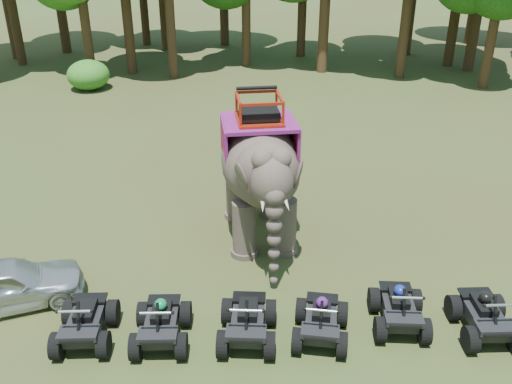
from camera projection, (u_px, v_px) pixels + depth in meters
ground at (257, 276)px, 15.22m from camera, size 110.00×110.00×0.00m
elephant at (259, 168)px, 16.21m from camera, size 2.78×5.37×4.34m
parked_car at (6, 284)px, 13.84m from camera, size 3.90×2.54×1.23m
atv_0 at (84, 317)px, 12.72m from camera, size 1.26×1.72×1.27m
atv_1 at (161, 318)px, 12.69m from camera, size 1.24×1.70×1.25m
atv_2 at (248, 316)px, 12.73m from camera, size 1.40×1.83×1.29m
atv_3 at (321, 316)px, 12.78m from camera, size 1.47×1.84×1.23m
atv_4 at (400, 304)px, 13.15m from camera, size 1.36×1.78×1.25m
atv_5 at (486, 311)px, 12.90m from camera, size 1.26×1.73×1.27m
tree_0 at (246, 2)px, 33.44m from camera, size 5.27×5.27×7.53m
tree_2 at (407, 5)px, 30.94m from camera, size 5.59×5.59×7.98m
tree_3 at (494, 22)px, 29.27m from camera, size 4.85×4.85×6.93m
tree_25 at (84, 12)px, 30.78m from camera, size 5.12×5.12×7.31m
tree_26 at (170, 14)px, 31.08m from camera, size 4.96×4.96×7.09m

